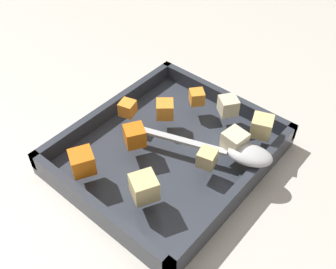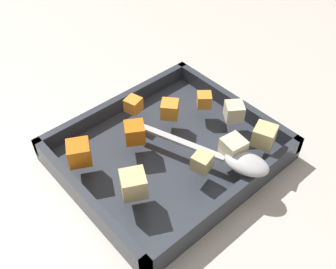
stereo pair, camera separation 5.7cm
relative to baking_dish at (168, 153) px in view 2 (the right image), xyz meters
name	(u,v)px [view 2 (the right image)]	position (x,y,z in m)	size (l,w,h in m)	color
ground_plane	(157,158)	(0.01, -0.01, -0.01)	(4.00, 4.00, 0.00)	beige
baking_dish	(168,153)	(0.00, 0.00, 0.00)	(0.30, 0.26, 0.04)	#333842
carrot_chunk_mid_left	(135,132)	(0.04, -0.03, 0.04)	(0.03, 0.03, 0.03)	orange
carrot_chunk_far_right	(170,109)	(-0.04, -0.04, 0.04)	(0.03, 0.03, 0.03)	orange
carrot_chunk_front_center	(133,105)	(0.00, -0.08, 0.04)	(0.02, 0.02, 0.02)	orange
carrot_chunk_heap_top	(79,153)	(0.12, -0.05, 0.04)	(0.03, 0.03, 0.03)	orange
carrot_chunk_rim_edge	(204,100)	(-0.09, -0.02, 0.04)	(0.02, 0.02, 0.02)	orange
potato_chunk_center	(202,162)	(0.00, 0.07, 0.04)	(0.02, 0.02, 0.02)	#E0CC89
potato_chunk_corner_nw	(133,184)	(0.10, 0.04, 0.05)	(0.03, 0.03, 0.03)	#E0CC89
potato_chunk_corner_sw	(264,136)	(-0.10, 0.10, 0.04)	(0.03, 0.03, 0.03)	#E0CC89
potato_chunk_mid_right	(233,148)	(-0.05, 0.08, 0.04)	(0.03, 0.03, 0.03)	beige
potato_chunk_far_left	(234,111)	(-0.11, 0.03, 0.04)	(0.03, 0.03, 0.03)	beige
serving_spoon	(237,160)	(-0.04, 0.10, 0.04)	(0.09, 0.21, 0.02)	silver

